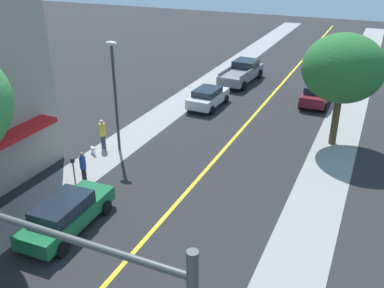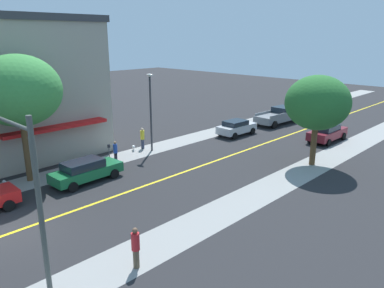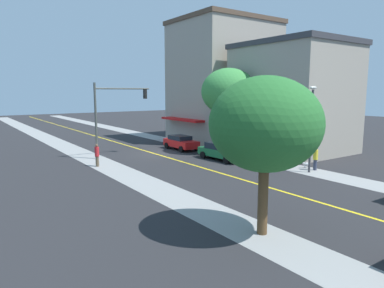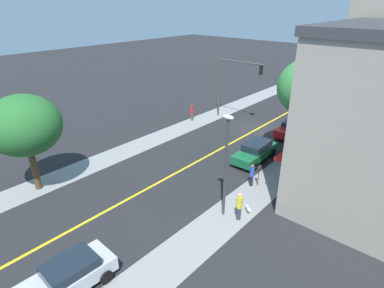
% 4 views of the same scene
% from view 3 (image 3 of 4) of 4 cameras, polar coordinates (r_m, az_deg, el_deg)
% --- Properties ---
extents(ground_plane, '(140.00, 140.00, 0.00)m').
position_cam_3_polar(ground_plane, '(34.40, -6.12, -1.56)').
color(ground_plane, '#262628').
extents(sidewalk_left, '(2.53, 126.00, 0.01)m').
position_cam_3_polar(sidewalk_left, '(37.57, 1.84, -0.65)').
color(sidewalk_left, gray).
rests_on(sidewalk_left, ground).
extents(sidewalk_right, '(2.53, 126.00, 0.01)m').
position_cam_3_polar(sidewalk_right, '(32.02, -15.47, -2.57)').
color(sidewalk_right, gray).
rests_on(sidewalk_right, ground).
extents(road_centerline_stripe, '(0.20, 126.00, 0.00)m').
position_cam_3_polar(road_centerline_stripe, '(34.40, -6.12, -1.55)').
color(road_centerline_stripe, yellow).
rests_on(road_centerline_stripe, ground).
extents(tan_rowhouse, '(12.64, 9.92, 14.56)m').
position_cam_3_polar(tan_rowhouse, '(44.53, 5.15, 10.15)').
color(tan_rowhouse, '#A39989').
rests_on(tan_rowhouse, ground).
extents(brick_apartment_block, '(9.94, 10.52, 10.78)m').
position_cam_3_polar(brick_apartment_block, '(36.88, 16.09, 7.28)').
color(brick_apartment_block, '#A39989').
rests_on(brick_apartment_block, ground).
extents(street_tree_left_near, '(4.62, 4.62, 6.64)m').
position_cam_3_polar(street_tree_left_near, '(14.57, 11.81, 3.11)').
color(street_tree_left_near, brown).
rests_on(street_tree_left_near, ground).
extents(street_tree_right_corner, '(5.28, 5.28, 8.24)m').
position_cam_3_polar(street_tree_right_corner, '(34.43, 5.95, 8.46)').
color(street_tree_right_corner, brown).
rests_on(street_tree_right_corner, ground).
extents(fire_hydrant, '(0.44, 0.24, 0.84)m').
position_cam_3_polar(fire_hydrant, '(35.74, 2.58, -0.46)').
color(fire_hydrant, yellow).
rests_on(fire_hydrant, ground).
extents(parking_meter, '(0.12, 0.18, 1.43)m').
position_cam_3_polar(parking_meter, '(30.19, 11.98, -1.30)').
color(parking_meter, '#4C4C51').
rests_on(parking_meter, ground).
extents(traffic_light_mast, '(5.42, 0.32, 6.77)m').
position_cam_3_polar(traffic_light_mast, '(32.78, -12.77, 5.73)').
color(traffic_light_mast, '#474C47').
rests_on(traffic_light_mast, ground).
extents(street_lamp, '(0.70, 0.36, 6.38)m').
position_cam_3_polar(street_lamp, '(27.21, 18.87, 3.77)').
color(street_lamp, '#38383D').
rests_on(street_lamp, ground).
extents(red_sedan_left_curb, '(2.05, 4.40, 1.46)m').
position_cam_3_polar(red_sedan_left_curb, '(36.49, -1.83, 0.30)').
color(red_sedan_left_curb, red).
rests_on(red_sedan_left_curb, ground).
extents(green_sedan_left_curb, '(2.07, 4.78, 1.50)m').
position_cam_3_polar(green_sedan_left_curb, '(31.07, 4.77, -1.15)').
color(green_sedan_left_curb, '#196638').
rests_on(green_sedan_left_curb, ground).
extents(pedestrian_blue_shirt, '(0.31, 0.31, 1.66)m').
position_cam_3_polar(pedestrian_blue_shirt, '(29.73, 12.02, -1.56)').
color(pedestrian_blue_shirt, black).
rests_on(pedestrian_blue_shirt, ground).
extents(pedestrian_red_shirt, '(0.35, 0.35, 1.83)m').
position_cam_3_polar(pedestrian_red_shirt, '(29.20, -15.18, -1.67)').
color(pedestrian_red_shirt, brown).
rests_on(pedestrian_red_shirt, ground).
extents(pedestrian_yellow_shirt, '(0.35, 0.35, 1.81)m').
position_cam_3_polar(pedestrian_yellow_shirt, '(28.48, 19.42, -2.14)').
color(pedestrian_yellow_shirt, '#33384C').
rests_on(pedestrian_yellow_shirt, ground).
extents(small_dog, '(0.60, 0.49, 0.48)m').
position_cam_3_polar(small_dog, '(29.21, 18.12, -3.11)').
color(small_dog, silver).
rests_on(small_dog, ground).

